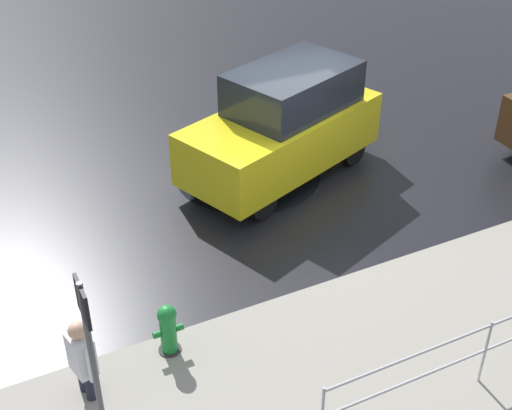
{
  "coord_description": "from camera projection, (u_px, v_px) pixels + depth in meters",
  "views": [
    {
      "loc": [
        5.7,
        9.65,
        6.96
      ],
      "look_at": [
        1.63,
        1.4,
        0.9
      ],
      "focal_mm": 50.0,
      "sensor_mm": 36.0,
      "label": 1
    }
  ],
  "objects": [
    {
      "name": "puddle_patch",
      "position": [
        248.0,
        175.0,
        13.52
      ],
      "size": [
        2.74,
        2.74,
        0.01
      ],
      "primitive_type": "cylinder",
      "color": "black",
      "rests_on": "ground"
    },
    {
      "name": "fire_hydrant",
      "position": [
        168.0,
        330.0,
        9.41
      ],
      "size": [
        0.42,
        0.31,
        0.8
      ],
      "color": "#197A2D",
      "rests_on": "ground"
    },
    {
      "name": "sign_post",
      "position": [
        90.0,
        343.0,
        7.56
      ],
      "size": [
        0.07,
        0.44,
        2.4
      ],
      "color": "#4C4C51",
      "rests_on": "ground"
    },
    {
      "name": "ground_plane",
      "position": [
        301.0,
        187.0,
        13.16
      ],
      "size": [
        60.0,
        60.0,
        0.0
      ],
      "primitive_type": "plane",
      "color": "black"
    },
    {
      "name": "moving_hatchback",
      "position": [
        284.0,
        125.0,
        13.02
      ],
      "size": [
        4.25,
        2.97,
        2.06
      ],
      "color": "yellow",
      "rests_on": "ground"
    },
    {
      "name": "kerb_strip",
      "position": [
        448.0,
        327.0,
        10.01
      ],
      "size": [
        24.0,
        3.2,
        0.04
      ],
      "primitive_type": "cube",
      "color": "gray",
      "rests_on": "ground"
    },
    {
      "name": "pedestrian",
      "position": [
        82.0,
        357.0,
        8.62
      ],
      "size": [
        0.31,
        0.56,
        1.22
      ],
      "color": "silver",
      "rests_on": "ground"
    }
  ]
}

